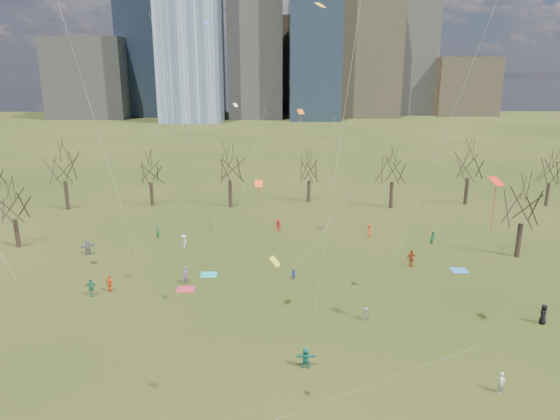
{
  "coord_description": "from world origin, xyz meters",
  "views": [
    {
      "loc": [
        -0.72,
        -32.88,
        19.06
      ],
      "look_at": [
        0.0,
        12.0,
        7.0
      ],
      "focal_mm": 32.0,
      "sensor_mm": 36.0,
      "label": 1
    }
  ],
  "objects_px": {
    "person_1": "(502,383)",
    "person_4": "(110,284)",
    "blanket_crimson": "(186,289)",
    "blanket_teal": "(209,275)",
    "blanket_navy": "(459,270)"
  },
  "relations": [
    {
      "from": "blanket_teal",
      "to": "person_4",
      "type": "relative_size",
      "value": 1.01
    },
    {
      "from": "person_1",
      "to": "blanket_crimson",
      "type": "bearing_deg",
      "value": 100.9
    },
    {
      "from": "blanket_navy",
      "to": "person_1",
      "type": "bearing_deg",
      "value": -103.37
    },
    {
      "from": "blanket_crimson",
      "to": "blanket_navy",
      "type": "bearing_deg",
      "value": 8.8
    },
    {
      "from": "blanket_teal",
      "to": "blanket_navy",
      "type": "bearing_deg",
      "value": 1.58
    },
    {
      "from": "blanket_crimson",
      "to": "person_1",
      "type": "bearing_deg",
      "value": -35.68
    },
    {
      "from": "blanket_navy",
      "to": "person_4",
      "type": "xyz_separation_m",
      "value": [
        -33.83,
        -4.57,
        0.78
      ]
    },
    {
      "from": "blanket_teal",
      "to": "person_1",
      "type": "xyz_separation_m",
      "value": [
        20.54,
        -19.44,
        0.7
      ]
    },
    {
      "from": "blanket_navy",
      "to": "person_1",
      "type": "distance_m",
      "value": 20.71
    },
    {
      "from": "person_1",
      "to": "person_4",
      "type": "distance_m",
      "value": 32.95
    },
    {
      "from": "blanket_teal",
      "to": "person_1",
      "type": "height_order",
      "value": "person_1"
    },
    {
      "from": "blanket_navy",
      "to": "blanket_crimson",
      "type": "relative_size",
      "value": 1.0
    },
    {
      "from": "blanket_teal",
      "to": "person_4",
      "type": "height_order",
      "value": "person_4"
    },
    {
      "from": "person_4",
      "to": "blanket_teal",
      "type": "bearing_deg",
      "value": -127.49
    },
    {
      "from": "person_4",
      "to": "blanket_navy",
      "type": "bearing_deg",
      "value": -144.27
    }
  ]
}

